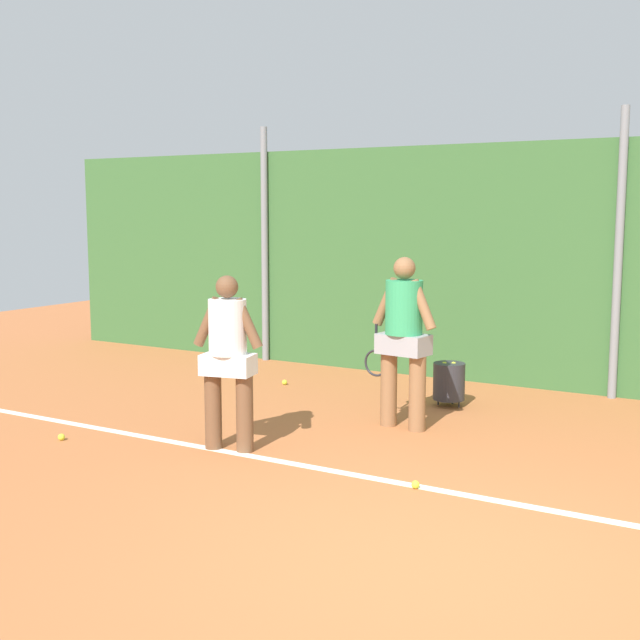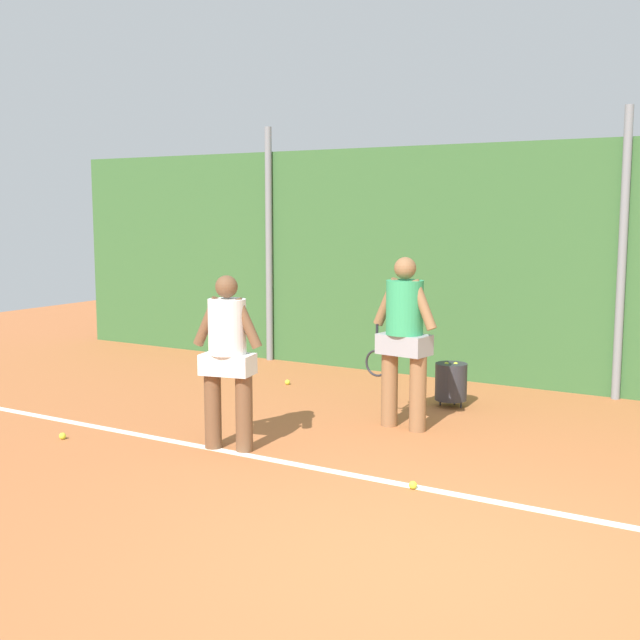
{
  "view_description": "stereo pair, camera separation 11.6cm",
  "coord_description": "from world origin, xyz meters",
  "px_view_note": "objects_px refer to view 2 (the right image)",
  "views": [
    {
      "loc": [
        1.8,
        -4.6,
        2.23
      ],
      "look_at": [
        -2.13,
        2.18,
        1.17
      ],
      "focal_mm": 46.2,
      "sensor_mm": 36.0,
      "label": 1
    },
    {
      "loc": [
        1.9,
        -4.54,
        2.23
      ],
      "look_at": [
        -2.13,
        2.18,
        1.17
      ],
      "focal_mm": 46.2,
      "sensor_mm": 36.0,
      "label": 2
    }
  ],
  "objects_px": {
    "player_foreground_near": "(228,353)",
    "tennis_ball_4": "(287,382)",
    "ball_hopper": "(451,381)",
    "tennis_ball_1": "(63,436)",
    "tennis_ball_6": "(413,485)",
    "player_midcourt": "(404,333)"
  },
  "relations": [
    {
      "from": "player_foreground_near",
      "to": "tennis_ball_4",
      "type": "xyz_separation_m",
      "value": [
        -1.1,
        2.68,
        -0.89
      ]
    },
    {
      "from": "player_foreground_near",
      "to": "ball_hopper",
      "type": "height_order",
      "value": "player_foreground_near"
    },
    {
      "from": "ball_hopper",
      "to": "tennis_ball_4",
      "type": "distance_m",
      "value": 2.25
    },
    {
      "from": "tennis_ball_1",
      "to": "tennis_ball_4",
      "type": "relative_size",
      "value": 1.0
    },
    {
      "from": "tennis_ball_6",
      "to": "player_foreground_near",
      "type": "bearing_deg",
      "value": 176.48
    },
    {
      "from": "player_foreground_near",
      "to": "player_midcourt",
      "type": "bearing_deg",
      "value": 42.49
    },
    {
      "from": "tennis_ball_4",
      "to": "tennis_ball_6",
      "type": "bearing_deg",
      "value": -42.64
    },
    {
      "from": "tennis_ball_4",
      "to": "tennis_ball_6",
      "type": "xyz_separation_m",
      "value": [
        3.04,
        -2.79,
        0.0
      ]
    },
    {
      "from": "tennis_ball_1",
      "to": "tennis_ball_6",
      "type": "relative_size",
      "value": 1.0
    },
    {
      "from": "player_midcourt",
      "to": "tennis_ball_1",
      "type": "relative_size",
      "value": 26.63
    },
    {
      "from": "player_midcourt",
      "to": "tennis_ball_6",
      "type": "relative_size",
      "value": 26.63
    },
    {
      "from": "player_foreground_near",
      "to": "player_midcourt",
      "type": "height_order",
      "value": "player_midcourt"
    },
    {
      "from": "tennis_ball_4",
      "to": "tennis_ball_6",
      "type": "relative_size",
      "value": 1.0
    },
    {
      "from": "player_foreground_near",
      "to": "tennis_ball_1",
      "type": "distance_m",
      "value": 1.92
    },
    {
      "from": "player_midcourt",
      "to": "tennis_ball_4",
      "type": "distance_m",
      "value": 2.63
    },
    {
      "from": "player_foreground_near",
      "to": "tennis_ball_6",
      "type": "relative_size",
      "value": 24.77
    },
    {
      "from": "tennis_ball_1",
      "to": "tennis_ball_6",
      "type": "bearing_deg",
      "value": 7.18
    },
    {
      "from": "player_foreground_near",
      "to": "ball_hopper",
      "type": "xyz_separation_m",
      "value": [
        1.14,
        2.65,
        -0.63
      ]
    },
    {
      "from": "player_midcourt",
      "to": "tennis_ball_4",
      "type": "xyz_separation_m",
      "value": [
        -2.17,
        1.15,
        -0.95
      ]
    },
    {
      "from": "ball_hopper",
      "to": "tennis_ball_6",
      "type": "height_order",
      "value": "ball_hopper"
    },
    {
      "from": "tennis_ball_1",
      "to": "tennis_ball_4",
      "type": "height_order",
      "value": "same"
    },
    {
      "from": "player_foreground_near",
      "to": "ball_hopper",
      "type": "distance_m",
      "value": 2.95
    }
  ]
}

